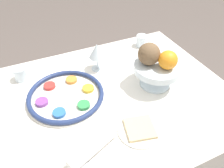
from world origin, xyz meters
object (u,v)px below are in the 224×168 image
fruit_stand (157,70)px  cup_near (142,41)px  orange_fruit (168,60)px  bread_plate (140,129)px  seder_plate (66,95)px  napkin_roll (93,148)px  wine_glass (97,51)px  coconut (149,54)px  cup_mid (21,74)px

fruit_stand → cup_near: size_ratio=3.21×
orange_fruit → bread_plate: orange_fruit is taller
bread_plate → cup_near: cup_near is taller
seder_plate → napkin_roll: bearing=-87.5°
wine_glass → napkin_roll: bearing=-113.6°
seder_plate → cup_near: (0.52, 0.24, 0.02)m
bread_plate → napkin_roll: bearing=-176.6°
seder_plate → cup_near: 0.57m
coconut → napkin_roll: size_ratio=0.49×
orange_fruit → napkin_roll: bearing=-156.1°
coconut → cup_mid: size_ratio=1.50×
wine_glass → coconut: bearing=-49.5°
wine_glass → coconut: coconut is taller
fruit_stand → bread_plate: 0.29m
napkin_roll → cup_near: cup_near is taller
wine_glass → cup_near: bearing=18.0°
fruit_stand → napkin_roll: fruit_stand is taller
wine_glass → cup_mid: wine_glass is taller
wine_glass → orange_fruit: size_ratio=1.75×
fruit_stand → napkin_roll: size_ratio=1.05×
orange_fruit → napkin_roll: (-0.41, -0.18, -0.13)m
napkin_roll → wine_glass: bearing=66.4°
fruit_stand → wine_glass: bearing=131.7°
napkin_roll → cup_near: 0.73m
bread_plate → cup_mid: size_ratio=2.60×
cup_mid → coconut: bearing=-26.8°
cup_near → fruit_stand: bearing=-109.8°
bread_plate → seder_plate: bearing=125.7°
seder_plate → cup_near: bearing=25.2°
napkin_roll → cup_near: bearing=46.8°
wine_glass → bread_plate: size_ratio=0.85×
bread_plate → cup_mid: cup_mid is taller
orange_fruit → cup_mid: (-0.58, 0.32, -0.12)m
coconut → bread_plate: coconut is taller
coconut → napkin_roll: 0.45m
fruit_stand → cup_mid: (-0.56, 0.29, -0.05)m
orange_fruit → bread_plate: bearing=-142.1°
orange_fruit → coconut: bearing=131.9°
wine_glass → fruit_stand: (0.20, -0.22, -0.02)m
napkin_roll → seder_plate: bearing=92.5°
orange_fruit → fruit_stand: bearing=124.0°
napkin_roll → cup_near: size_ratio=3.07×
orange_fruit → coconut: coconut is taller
seder_plate → bread_plate: 0.35m
wine_glass → napkin_roll: (-0.19, -0.43, -0.08)m
seder_plate → bread_plate: seder_plate is taller
fruit_stand → bread_plate: (-0.20, -0.20, -0.08)m
cup_near → coconut: bearing=-116.8°
orange_fruit → seder_plate: bearing=165.0°
orange_fruit → bread_plate: 0.31m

